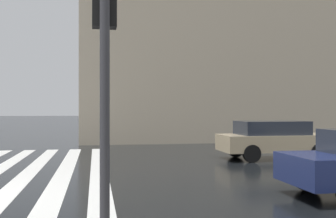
# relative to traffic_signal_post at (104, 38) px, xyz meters

# --- Properties ---
(traffic_signal_post) EXTENTS (0.44, 0.30, 3.55)m
(traffic_signal_post) POSITION_rel_traffic_signal_post_xyz_m (0.00, 0.00, 0.00)
(traffic_signal_post) COLOR #333338
(traffic_signal_post) RESTS_ON sidewalk_pavement
(car_champagne) EXTENTS (1.85, 4.10, 1.41)m
(car_champagne) POSITION_rel_traffic_signal_post_xyz_m (9.08, -6.42, -1.96)
(car_champagne) COLOR tan
(car_champagne) RESTS_ON ground_plane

